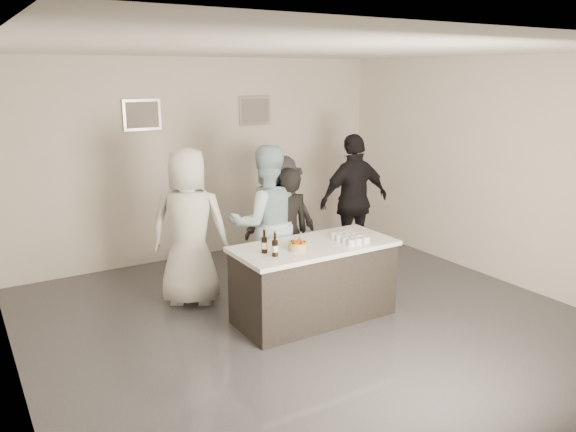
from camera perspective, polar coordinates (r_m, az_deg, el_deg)
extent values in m
plane|color=#3D3D42|center=(6.54, 2.32, -10.74)|extent=(6.00, 6.00, 0.00)
plane|color=white|center=(5.93, 2.63, 16.52)|extent=(6.00, 6.00, 0.00)
cube|color=silver|center=(8.67, -8.68, 5.75)|extent=(6.00, 0.04, 3.00)
cube|color=silver|center=(4.03, 27.05, -5.73)|extent=(6.00, 0.04, 3.00)
cube|color=silver|center=(5.09, -26.88, -1.74)|extent=(0.04, 6.00, 3.00)
cube|color=silver|center=(8.10, 20.45, 4.40)|extent=(0.04, 6.00, 3.00)
cube|color=#B2B2B7|center=(8.27, -14.62, 9.92)|extent=(0.54, 0.04, 0.44)
cube|color=#B2B2B7|center=(8.96, -3.38, 10.66)|extent=(0.54, 0.04, 0.44)
cube|color=white|center=(6.49, 2.66, -6.65)|extent=(1.86, 0.86, 0.90)
cylinder|color=gold|center=(6.12, 0.99, -3.11)|extent=(0.20, 0.20, 0.07)
cylinder|color=black|center=(6.00, -2.42, -2.58)|extent=(0.07, 0.07, 0.26)
cylinder|color=black|center=(5.88, -1.34, -2.90)|extent=(0.07, 0.07, 0.26)
cube|color=#CC9113|center=(6.47, 6.33, -2.21)|extent=(0.30, 0.40, 0.08)
cube|color=pink|center=(5.94, 1.31, -4.00)|extent=(0.24, 0.08, 0.01)
imported|color=black|center=(6.97, -0.12, -1.79)|extent=(0.64, 0.45, 1.67)
imported|color=#9FC3D0|center=(6.95, -2.24, -0.72)|extent=(1.08, 0.93, 1.94)
imported|color=silver|center=(6.87, -10.00, -1.13)|extent=(1.13, 1.03, 1.93)
imported|color=black|center=(8.23, 6.74, 1.59)|extent=(1.16, 0.53, 1.94)
imported|color=#272329|center=(7.89, -0.69, 0.11)|extent=(1.12, 0.70, 1.67)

